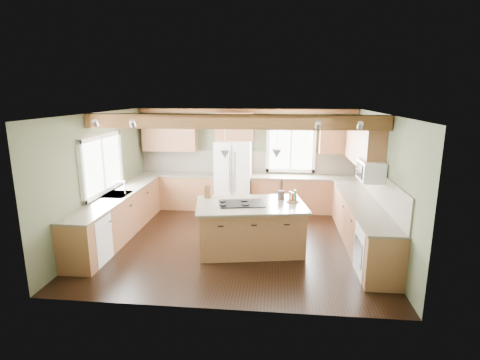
# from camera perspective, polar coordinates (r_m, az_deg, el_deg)

# --- Properties ---
(floor) EXTENTS (5.60, 5.60, 0.00)m
(floor) POSITION_cam_1_polar(r_m,az_deg,el_deg) (7.81, -0.66, -9.29)
(floor) COLOR black
(floor) RESTS_ON ground
(ceiling) EXTENTS (5.60, 5.60, 0.00)m
(ceiling) POSITION_cam_1_polar(r_m,az_deg,el_deg) (7.24, -0.72, 10.12)
(ceiling) COLOR silver
(ceiling) RESTS_ON wall_back
(wall_back) EXTENTS (5.60, 0.00, 5.60)m
(wall_back) POSITION_cam_1_polar(r_m,az_deg,el_deg) (9.86, 0.99, 3.30)
(wall_back) COLOR #4E543B
(wall_back) RESTS_ON ground
(wall_left) EXTENTS (0.00, 5.00, 5.00)m
(wall_left) POSITION_cam_1_polar(r_m,az_deg,el_deg) (8.22, -20.47, 0.49)
(wall_left) COLOR #4E543B
(wall_left) RESTS_ON ground
(wall_right) EXTENTS (0.00, 5.00, 5.00)m
(wall_right) POSITION_cam_1_polar(r_m,az_deg,el_deg) (7.63, 20.70, -0.46)
(wall_right) COLOR #4E543B
(wall_right) RESTS_ON ground
(ceiling_beam) EXTENTS (5.55, 0.26, 0.26)m
(ceiling_beam) POSITION_cam_1_polar(r_m,az_deg,el_deg) (6.89, -1.06, 8.88)
(ceiling_beam) COLOR #4D2D16
(ceiling_beam) RESTS_ON ceiling
(soffit_trim) EXTENTS (5.55, 0.20, 0.10)m
(soffit_trim) POSITION_cam_1_polar(r_m,az_deg,el_deg) (9.62, 0.96, 10.50)
(soffit_trim) COLOR #4D2D16
(soffit_trim) RESTS_ON ceiling
(backsplash_back) EXTENTS (5.58, 0.03, 0.58)m
(backsplash_back) POSITION_cam_1_polar(r_m,az_deg,el_deg) (9.86, 0.98, 2.77)
(backsplash_back) COLOR brown
(backsplash_back) RESTS_ON wall_back
(backsplash_right) EXTENTS (0.03, 3.70, 0.58)m
(backsplash_right) POSITION_cam_1_polar(r_m,az_deg,el_deg) (7.69, 20.45, -1.02)
(backsplash_right) COLOR brown
(backsplash_right) RESTS_ON wall_right
(base_cab_back_left) EXTENTS (2.02, 0.60, 0.88)m
(base_cab_back_left) POSITION_cam_1_polar(r_m,az_deg,el_deg) (10.06, -9.40, -1.68)
(base_cab_back_left) COLOR brown
(base_cab_back_left) RESTS_ON floor
(counter_back_left) EXTENTS (2.06, 0.64, 0.04)m
(counter_back_left) POSITION_cam_1_polar(r_m,az_deg,el_deg) (9.96, -9.49, 0.88)
(counter_back_left) COLOR #4F463A
(counter_back_left) RESTS_ON base_cab_back_left
(base_cab_back_right) EXTENTS (2.62, 0.60, 0.88)m
(base_cab_back_right) POSITION_cam_1_polar(r_m,az_deg,el_deg) (9.74, 9.59, -2.19)
(base_cab_back_right) COLOR brown
(base_cab_back_right) RESTS_ON floor
(counter_back_right) EXTENTS (2.66, 0.64, 0.04)m
(counter_back_right) POSITION_cam_1_polar(r_m,az_deg,el_deg) (9.63, 9.69, 0.45)
(counter_back_right) COLOR #4F463A
(counter_back_right) RESTS_ON base_cab_back_right
(base_cab_left) EXTENTS (0.60, 3.70, 0.88)m
(base_cab_left) POSITION_cam_1_polar(r_m,az_deg,el_deg) (8.35, -18.00, -5.24)
(base_cab_left) COLOR brown
(base_cab_left) RESTS_ON floor
(counter_left) EXTENTS (0.64, 3.74, 0.04)m
(counter_left) POSITION_cam_1_polar(r_m,az_deg,el_deg) (8.23, -18.22, -2.20)
(counter_left) COLOR #4F463A
(counter_left) RESTS_ON base_cab_left
(base_cab_right) EXTENTS (0.60, 3.70, 0.88)m
(base_cab_right) POSITION_cam_1_polar(r_m,az_deg,el_deg) (7.84, 17.97, -6.45)
(base_cab_right) COLOR brown
(base_cab_right) RESTS_ON floor
(counter_right) EXTENTS (0.64, 3.74, 0.04)m
(counter_right) POSITION_cam_1_polar(r_m,az_deg,el_deg) (7.70, 18.21, -3.22)
(counter_right) COLOR #4F463A
(counter_right) RESTS_ON base_cab_right
(upper_cab_back_left) EXTENTS (1.40, 0.35, 0.90)m
(upper_cab_back_left) POSITION_cam_1_polar(r_m,az_deg,el_deg) (9.97, -10.65, 6.96)
(upper_cab_back_left) COLOR brown
(upper_cab_back_left) RESTS_ON wall_back
(upper_cab_over_fridge) EXTENTS (0.96, 0.35, 0.70)m
(upper_cab_over_fridge) POSITION_cam_1_polar(r_m,az_deg,el_deg) (9.61, -0.89, 8.16)
(upper_cab_over_fridge) COLOR brown
(upper_cab_over_fridge) RESTS_ON wall_back
(upper_cab_right) EXTENTS (0.35, 2.20, 0.90)m
(upper_cab_right) POSITION_cam_1_polar(r_m,az_deg,el_deg) (8.34, 18.36, 5.36)
(upper_cab_right) COLOR brown
(upper_cab_right) RESTS_ON wall_right
(upper_cab_back_corner) EXTENTS (0.90, 0.35, 0.90)m
(upper_cab_back_corner) POSITION_cam_1_polar(r_m,az_deg,el_deg) (9.67, 14.71, 6.58)
(upper_cab_back_corner) COLOR brown
(upper_cab_back_corner) RESTS_ON wall_back
(window_left) EXTENTS (0.04, 1.60, 1.05)m
(window_left) POSITION_cam_1_polar(r_m,az_deg,el_deg) (8.21, -20.33, 2.27)
(window_left) COLOR white
(window_left) RESTS_ON wall_left
(window_back) EXTENTS (1.10, 0.04, 1.00)m
(window_back) POSITION_cam_1_polar(r_m,az_deg,el_deg) (9.77, 7.74, 4.58)
(window_back) COLOR white
(window_back) RESTS_ON wall_back
(sink) EXTENTS (0.50, 0.65, 0.03)m
(sink) POSITION_cam_1_polar(r_m,az_deg,el_deg) (8.22, -18.23, -2.16)
(sink) COLOR #262628
(sink) RESTS_ON counter_left
(faucet) EXTENTS (0.02, 0.02, 0.28)m
(faucet) POSITION_cam_1_polar(r_m,az_deg,el_deg) (8.12, -17.14, -1.22)
(faucet) COLOR #B2B2B7
(faucet) RESTS_ON sink
(dishwasher) EXTENTS (0.60, 0.60, 0.84)m
(dishwasher) POSITION_cam_1_polar(r_m,az_deg,el_deg) (7.26, -22.05, -8.45)
(dishwasher) COLOR white
(dishwasher) RESTS_ON floor
(oven) EXTENTS (0.60, 0.72, 0.84)m
(oven) POSITION_cam_1_polar(r_m,az_deg,el_deg) (6.66, 20.16, -10.23)
(oven) COLOR white
(oven) RESTS_ON floor
(microwave) EXTENTS (0.40, 0.70, 0.38)m
(microwave) POSITION_cam_1_polar(r_m,az_deg,el_deg) (7.47, 19.32, 1.35)
(microwave) COLOR white
(microwave) RESTS_ON wall_right
(pendant_left) EXTENTS (0.18, 0.18, 0.16)m
(pendant_left) POSITION_cam_1_polar(r_m,az_deg,el_deg) (6.90, -2.31, 3.94)
(pendant_left) COLOR #B2B2B7
(pendant_left) RESTS_ON ceiling
(pendant_right) EXTENTS (0.18, 0.18, 0.16)m
(pendant_right) POSITION_cam_1_polar(r_m,az_deg,el_deg) (6.99, 5.61, 4.02)
(pendant_right) COLOR #B2B2B7
(pendant_right) RESTS_ON ceiling
(refrigerator) EXTENTS (0.90, 0.74, 1.80)m
(refrigerator) POSITION_cam_1_polar(r_m,az_deg,el_deg) (9.59, -1.00, 0.60)
(refrigerator) COLOR white
(refrigerator) RESTS_ON floor
(island) EXTENTS (2.10, 1.50, 0.88)m
(island) POSITION_cam_1_polar(r_m,az_deg,el_deg) (7.30, 1.60, -7.25)
(island) COLOR brown
(island) RESTS_ON floor
(island_top) EXTENTS (2.25, 1.65, 0.04)m
(island_top) POSITION_cam_1_polar(r_m,az_deg,el_deg) (7.15, 1.62, -3.79)
(island_top) COLOR #4F463A
(island_top) RESTS_ON island
(cooktop) EXTENTS (0.92, 0.70, 0.02)m
(cooktop) POSITION_cam_1_polar(r_m,az_deg,el_deg) (7.13, 0.34, -3.59)
(cooktop) COLOR black
(cooktop) RESTS_ON island_top
(knife_block) EXTENTS (0.14, 0.11, 0.21)m
(knife_block) POSITION_cam_1_polar(r_m,az_deg,el_deg) (7.53, -4.89, -1.95)
(knife_block) COLOR brown
(knife_block) RESTS_ON island_top
(utensil_crock) EXTENTS (0.17, 0.17, 0.18)m
(utensil_crock) POSITION_cam_1_polar(r_m,az_deg,el_deg) (7.46, 6.27, -2.27)
(utensil_crock) COLOR #403A33
(utensil_crock) RESTS_ON island_top
(bottle_tray) EXTENTS (0.27, 0.27, 0.23)m
(bottle_tray) POSITION_cam_1_polar(r_m,az_deg,el_deg) (7.30, 8.05, -2.46)
(bottle_tray) COLOR brown
(bottle_tray) RESTS_ON island_top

